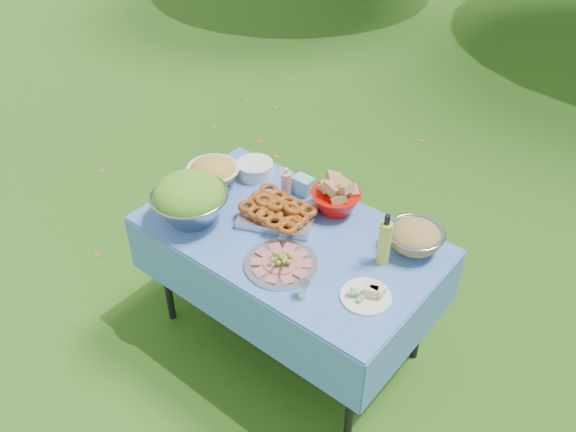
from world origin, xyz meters
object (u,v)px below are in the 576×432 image
object	(u,v)px
picnic_table	(289,288)
plate_stack	(255,169)
oil_bottle	(385,239)
salad_bowl	(190,199)
charcuterie_platter	(281,259)
bread_bowl	(336,197)
pasta_bowl_steel	(415,237)

from	to	relation	value
picnic_table	plate_stack	bearing A→B (deg)	149.72
oil_bottle	salad_bowl	bearing A→B (deg)	-159.73
plate_stack	charcuterie_platter	xyz separation A→B (m)	(0.58, -0.47, -0.00)
plate_stack	oil_bottle	distance (m)	0.94
bread_bowl	pasta_bowl_steel	distance (m)	0.46
salad_bowl	oil_bottle	size ratio (longest dim) A/B	1.42
picnic_table	plate_stack	distance (m)	0.68
plate_stack	pasta_bowl_steel	world-z (taller)	pasta_bowl_steel
oil_bottle	pasta_bowl_steel	bearing A→B (deg)	69.39
salad_bowl	pasta_bowl_steel	xyz separation A→B (m)	(0.98, 0.51, -0.06)
salad_bowl	plate_stack	world-z (taller)	salad_bowl
picnic_table	oil_bottle	xyz separation A→B (m)	(0.46, 0.11, 0.52)
plate_stack	charcuterie_platter	world-z (taller)	plate_stack
salad_bowl	charcuterie_platter	distance (m)	0.57
picnic_table	charcuterie_platter	xyz separation A→B (m)	(0.11, -0.20, 0.42)
charcuterie_platter	oil_bottle	distance (m)	0.48
pasta_bowl_steel	oil_bottle	xyz separation A→B (m)	(-0.07, -0.17, 0.06)
bread_bowl	charcuterie_platter	bearing A→B (deg)	-84.61
pasta_bowl_steel	oil_bottle	size ratio (longest dim) A/B	0.99
plate_stack	bread_bowl	xyz separation A→B (m)	(0.53, 0.02, 0.05)
bread_bowl	picnic_table	bearing A→B (deg)	-103.12
pasta_bowl_steel	salad_bowl	bearing A→B (deg)	-152.44
pasta_bowl_steel	charcuterie_platter	bearing A→B (deg)	-130.37
pasta_bowl_steel	charcuterie_platter	distance (m)	0.64
bread_bowl	oil_bottle	xyz separation A→B (m)	(0.40, -0.18, 0.05)
plate_stack	charcuterie_platter	size ratio (longest dim) A/B	0.58
picnic_table	salad_bowl	distance (m)	0.72
picnic_table	bread_bowl	xyz separation A→B (m)	(0.07, 0.29, 0.47)
bread_bowl	pasta_bowl_steel	xyz separation A→B (m)	(0.46, -0.01, -0.01)
salad_bowl	oil_bottle	distance (m)	0.97
salad_bowl	charcuterie_platter	bearing A→B (deg)	2.37
bread_bowl	oil_bottle	size ratio (longest dim) A/B	0.95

